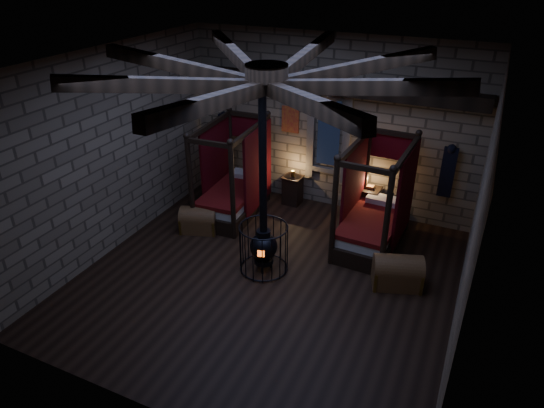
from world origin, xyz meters
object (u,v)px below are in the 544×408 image
at_px(bed_right, 373,220).
at_px(trunk_left, 199,220).
at_px(trunk_right, 397,272).
at_px(stove, 264,243).
at_px(bed_left, 234,192).

distance_m(bed_right, trunk_left, 3.93).
bearing_deg(trunk_right, stove, 174.44).
relative_size(trunk_left, stove, 0.23).
xyz_separation_m(bed_right, trunk_right, (0.82, -1.30, -0.27)).
bearing_deg(stove, trunk_left, 144.86).
bearing_deg(trunk_right, bed_left, 144.67).
bearing_deg(trunk_left, stove, -38.77).
distance_m(bed_right, stove, 2.57).
xyz_separation_m(trunk_left, trunk_right, (4.57, -0.16, 0.03)).
height_order(bed_right, stove, stove).
height_order(bed_right, trunk_right, bed_right).
bearing_deg(stove, bed_right, 32.62).
xyz_separation_m(bed_left, trunk_left, (-0.32, -1.13, -0.29)).
bearing_deg(trunk_left, bed_left, 56.04).
bearing_deg(stove, bed_left, 117.38).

